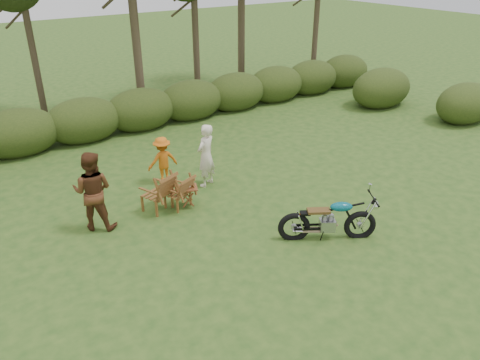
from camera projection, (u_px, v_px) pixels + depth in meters
ground at (318, 247)px, 9.90m from camera, size 80.00×80.00×0.00m
tree_line at (136, 11)px, 15.65m from camera, size 22.52×11.62×8.14m
motorcycle at (326, 238)px, 10.21m from camera, size 2.12×1.71×1.15m
lawn_chair_right at (178, 206)px, 11.45m from camera, size 0.77×0.77×0.87m
lawn_chair_left at (158, 209)px, 11.33m from camera, size 0.89×0.89×1.00m
side_table at (188, 197)px, 11.36m from camera, size 0.63×0.58×0.52m
cup at (188, 186)px, 11.19m from camera, size 0.13×0.13×0.10m
adult_a at (207, 185)px, 12.51m from camera, size 0.73×0.63×1.69m
adult_b at (98, 227)px, 10.62m from camera, size 1.13×1.09×1.83m
child at (164, 182)px, 12.68m from camera, size 0.84×0.50×1.28m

